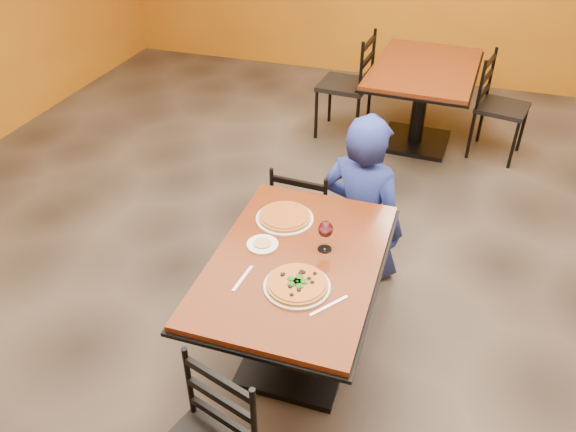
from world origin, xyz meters
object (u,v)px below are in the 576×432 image
(diner, at_px, (363,196))
(pizza_far, at_px, (285,216))
(plate_main, at_px, (297,286))
(wine_glass, at_px, (325,235))
(side_plate, at_px, (263,245))
(pizza_main, at_px, (297,284))
(table_second, at_px, (422,87))
(plate_far, at_px, (285,219))
(chair_main_far, at_px, (307,217))
(chair_second_right, at_px, (502,108))
(chair_second_left, at_px, (344,85))
(table_main, at_px, (296,288))

(diner, relative_size, pizza_far, 4.02)
(plate_main, relative_size, wine_glass, 1.72)
(side_plate, bearing_deg, pizza_main, -43.57)
(pizza_far, bearing_deg, table_second, 80.01)
(table_second, bearing_deg, plate_far, -99.99)
(wine_glass, bearing_deg, pizza_far, 145.68)
(plate_far, bearing_deg, chair_main_far, 92.45)
(plate_far, bearing_deg, side_plate, -98.30)
(diner, bearing_deg, chair_second_right, -98.48)
(diner, xyz_separation_m, wine_glass, (-0.04, -0.83, 0.28))
(chair_second_right, bearing_deg, wine_glass, 174.42)
(pizza_main, xyz_separation_m, pizza_far, (-0.22, 0.49, 0.00))
(table_second, bearing_deg, pizza_far, -99.99)
(chair_second_left, xyz_separation_m, chair_second_right, (1.41, 0.00, -0.04))
(plate_main, xyz_separation_m, pizza_main, (0.00, 0.00, 0.02))
(chair_main_far, distance_m, wine_glass, 0.87)
(table_main, xyz_separation_m, wine_glass, (0.11, 0.12, 0.28))
(side_plate, xyz_separation_m, wine_glass, (0.31, 0.06, 0.08))
(table_main, distance_m, wine_glass, 0.33)
(plate_main, xyz_separation_m, plate_far, (-0.22, 0.49, 0.00))
(plate_main, height_order, pizza_main, pizza_main)
(pizza_main, bearing_deg, side_plate, 136.43)
(chair_second_right, bearing_deg, chair_main_far, 162.32)
(plate_main, bearing_deg, table_main, 108.03)
(chair_second_right, bearing_deg, plate_far, 168.03)
(table_main, distance_m, chair_second_right, 3.04)
(plate_far, relative_size, pizza_far, 1.11)
(chair_second_left, bearing_deg, chair_second_right, 94.38)
(plate_main, relative_size, pizza_far, 1.11)
(pizza_main, bearing_deg, chair_main_far, 103.45)
(plate_far, bearing_deg, diner, 64.00)
(plate_far, relative_size, side_plate, 1.94)
(table_second, xyz_separation_m, diner, (-0.14, -1.93, 0.00))
(diner, xyz_separation_m, side_plate, (-0.35, -0.89, 0.19))
(chair_second_left, relative_size, chair_second_right, 1.08)
(pizza_far, bearing_deg, diner, 64.00)
(table_main, height_order, wine_glass, wine_glass)
(table_second, relative_size, chair_second_left, 1.41)
(pizza_far, bearing_deg, wine_glass, -34.32)
(chair_second_right, xyz_separation_m, wine_glass, (-0.89, -2.75, 0.39))
(table_second, xyz_separation_m, side_plate, (-0.49, -2.82, 0.19))
(table_second, height_order, diner, diner)
(chair_second_right, xyz_separation_m, diner, (-0.85, -1.93, 0.11))
(chair_second_left, distance_m, diner, 2.01)
(chair_second_left, distance_m, pizza_far, 2.59)
(table_main, bearing_deg, chair_second_left, 98.18)
(pizza_far, relative_size, wine_glass, 1.56)
(table_main, xyz_separation_m, diner, (0.16, 0.94, 0.01))
(chair_second_right, relative_size, plate_main, 2.91)
(chair_main_far, xyz_separation_m, chair_second_left, (-0.23, 2.05, 0.08))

